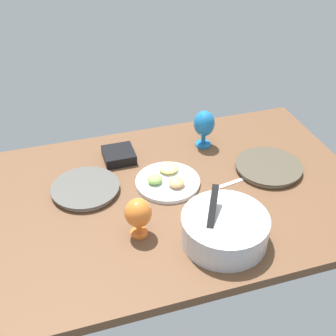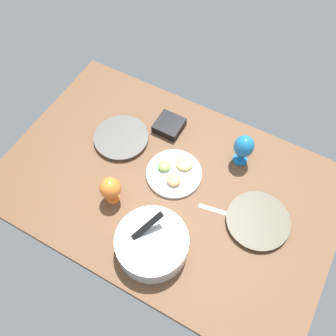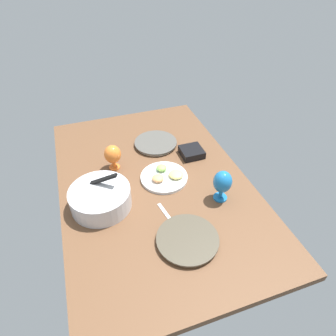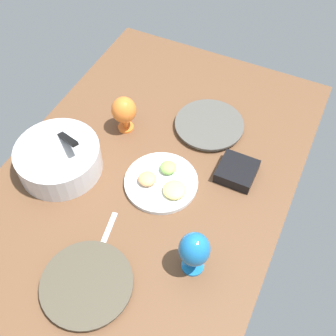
% 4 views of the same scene
% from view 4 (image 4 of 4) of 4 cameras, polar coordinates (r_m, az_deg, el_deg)
% --- Properties ---
extents(ground_plane, '(1.60, 1.04, 0.04)m').
position_cam_4_polar(ground_plane, '(1.59, -3.00, -1.73)').
color(ground_plane, brown).
extents(dinner_plate_left, '(0.29, 0.29, 0.03)m').
position_cam_4_polar(dinner_plate_left, '(1.37, -10.92, -15.23)').
color(dinner_plate_left, beige).
rests_on(dinner_plate_left, ground_plane).
extents(dinner_plate_right, '(0.28, 0.28, 0.03)m').
position_cam_4_polar(dinner_plate_right, '(1.73, 5.60, 5.78)').
color(dinner_plate_right, silver).
rests_on(dinner_plate_right, ground_plane).
extents(mixing_bowl, '(0.31, 0.31, 0.19)m').
position_cam_4_polar(mixing_bowl, '(1.60, -14.58, 1.34)').
color(mixing_bowl, silver).
rests_on(mixing_bowl, ground_plane).
extents(fruit_platter, '(0.27, 0.27, 0.05)m').
position_cam_4_polar(fruit_platter, '(1.54, -0.78, -1.80)').
color(fruit_platter, silver).
rests_on(fruit_platter, ground_plane).
extents(hurricane_glass_blue, '(0.10, 0.10, 0.18)m').
position_cam_4_polar(hurricane_glass_blue, '(1.29, 3.58, -11.06)').
color(hurricane_glass_blue, '#1C6FB3').
rests_on(hurricane_glass_blue, ground_plane).
extents(hurricane_glass_orange, '(0.10, 0.10, 0.16)m').
position_cam_4_polar(hurricane_glass_orange, '(1.67, -5.99, 7.71)').
color(hurricane_glass_orange, orange).
rests_on(hurricane_glass_orange, ground_plane).
extents(square_bowl_black, '(0.14, 0.14, 0.05)m').
position_cam_4_polar(square_bowl_black, '(1.58, 9.33, -0.37)').
color(square_bowl_black, black).
rests_on(square_bowl_black, ground_plane).
extents(fork_by_left_plate, '(0.18, 0.05, 0.01)m').
position_cam_4_polar(fork_by_left_plate, '(1.45, -8.36, -8.92)').
color(fork_by_left_plate, silver).
rests_on(fork_by_left_plate, ground_plane).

